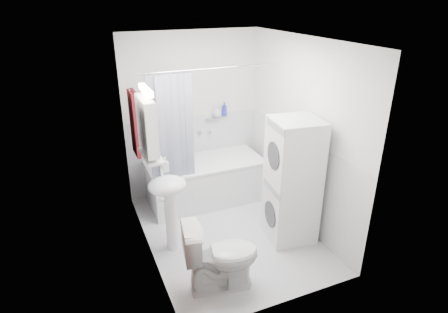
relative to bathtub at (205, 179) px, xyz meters
name	(u,v)px	position (x,y,z in m)	size (l,w,h in m)	color
floor	(228,233)	(-0.03, -0.92, -0.35)	(2.60, 2.60, 0.00)	silver
room_walls	(229,123)	(-0.03, -0.92, 1.14)	(2.60, 2.60, 2.60)	silver
wainscot	(220,182)	(-0.03, -0.63, 0.25)	(1.98, 2.58, 2.58)	silver
door	(162,200)	(-0.98, -1.47, 0.65)	(0.05, 2.00, 2.00)	brown
bathtub	(205,179)	(0.00, 0.00, 0.00)	(1.65, 0.78, 0.63)	silver
tub_spout	(209,131)	(0.20, 0.33, 0.60)	(0.04, 0.04, 0.12)	silver
curtain_rod	(212,69)	(0.00, -0.33, 1.65)	(0.02, 0.02, 1.83)	silver
shower_curtain	(172,133)	(-0.54, -0.33, 0.90)	(0.55, 0.02, 1.45)	#121941
sink	(168,197)	(-0.78, -0.92, 0.36)	(0.44, 0.37, 1.04)	white
medicine_cabinet	(147,124)	(-0.93, -0.82, 1.22)	(0.13, 0.50, 0.71)	silver
shelf	(151,156)	(-0.92, -0.82, 0.85)	(0.18, 0.54, 0.03)	silver
shower_caddy	(212,118)	(0.25, 0.32, 0.80)	(0.22, 0.06, 0.02)	silver
towel	(134,122)	(-0.97, -0.17, 1.04)	(0.07, 0.34, 0.83)	maroon
washer_dryer	(292,181)	(0.65, -1.26, 0.43)	(0.62, 0.62, 1.55)	silver
toilet	(221,256)	(-0.48, -1.75, 0.03)	(0.43, 0.78, 0.76)	white
soap_pump	(165,168)	(-0.74, -0.67, 0.60)	(0.08, 0.17, 0.08)	gray
shelf_bottle	(154,157)	(-0.92, -0.97, 0.90)	(0.07, 0.18, 0.07)	gray
shelf_cup	(148,146)	(-0.92, -0.70, 0.92)	(0.10, 0.09, 0.10)	gray
shampoo_a	(217,113)	(0.32, 0.32, 0.88)	(0.13, 0.17, 0.13)	gray
shampoo_b	(224,113)	(0.44, 0.32, 0.85)	(0.08, 0.21, 0.08)	#2A2AA8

